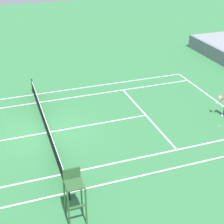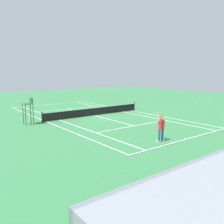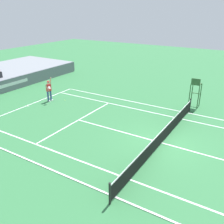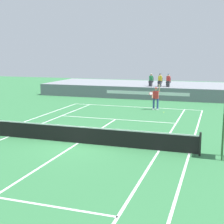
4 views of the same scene
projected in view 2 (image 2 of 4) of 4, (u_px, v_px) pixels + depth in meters
ground_plane at (94, 116)px, 26.50m from camera, size 80.00×80.00×0.00m
court at (94, 116)px, 26.50m from camera, size 11.08×23.88×0.03m
net at (94, 111)px, 26.41m from camera, size 11.98×0.10×1.07m
tennis_player at (161, 128)px, 16.55m from camera, size 0.76×0.62×2.08m
tennis_ball at (142, 140)px, 16.97m from camera, size 0.07×0.07×0.07m
umpire_chair at (29, 108)px, 21.93m from camera, size 0.77×0.77×2.44m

